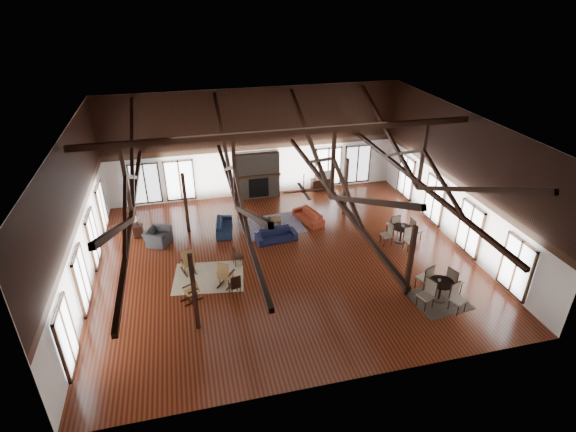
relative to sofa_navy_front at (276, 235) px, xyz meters
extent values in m
plane|color=#5D2A13|center=(0.04, -1.66, -0.28)|extent=(16.00, 16.00, 0.00)
cube|color=black|center=(0.04, -1.66, 5.72)|extent=(16.00, 14.00, 0.02)
cube|color=white|center=(0.04, 5.34, 2.72)|extent=(16.00, 0.02, 6.00)
cube|color=white|center=(0.04, -8.66, 2.72)|extent=(16.00, 0.02, 6.00)
cube|color=white|center=(-7.96, -1.66, 2.72)|extent=(0.02, 14.00, 6.00)
cube|color=white|center=(8.04, -1.66, 2.72)|extent=(0.02, 14.00, 6.00)
cube|color=black|center=(0.04, -1.66, 5.47)|extent=(15.60, 0.18, 0.22)
cube|color=black|center=(-5.96, -1.66, 2.77)|extent=(0.16, 13.70, 0.18)
cube|color=black|center=(-5.96, -1.66, 4.12)|extent=(0.14, 0.14, 2.70)
cube|color=black|center=(-5.96, 1.84, 3.99)|extent=(0.15, 7.07, 3.12)
cube|color=black|center=(-5.96, -5.16, 3.99)|extent=(0.15, 7.07, 3.12)
cube|color=black|center=(-1.96, -1.66, 2.77)|extent=(0.16, 13.70, 0.18)
cube|color=black|center=(-1.96, -1.66, 4.12)|extent=(0.14, 0.14, 2.70)
cube|color=black|center=(-1.96, 1.84, 3.99)|extent=(0.15, 7.07, 3.12)
cube|color=black|center=(-1.96, -5.16, 3.99)|extent=(0.15, 7.07, 3.12)
cube|color=black|center=(2.04, -1.66, 2.77)|extent=(0.16, 13.70, 0.18)
cube|color=black|center=(2.04, -1.66, 4.12)|extent=(0.14, 0.14, 2.70)
cube|color=black|center=(2.04, 1.84, 3.99)|extent=(0.15, 7.07, 3.12)
cube|color=black|center=(2.04, -5.16, 3.99)|extent=(0.15, 7.07, 3.12)
cube|color=black|center=(6.04, -1.66, 2.77)|extent=(0.16, 13.70, 0.18)
cube|color=black|center=(6.04, -1.66, 4.12)|extent=(0.14, 0.14, 2.70)
cube|color=black|center=(6.04, 1.84, 3.99)|extent=(0.15, 7.07, 3.12)
cube|color=black|center=(6.04, -5.16, 3.99)|extent=(0.15, 7.07, 3.12)
cube|color=black|center=(-3.96, -5.16, 1.24)|extent=(0.16, 0.16, 3.05)
cube|color=black|center=(4.04, -5.16, 1.24)|extent=(0.16, 0.16, 3.05)
cube|color=black|center=(-3.96, 1.84, 1.24)|extent=(0.16, 0.16, 3.05)
cube|color=black|center=(4.04, 1.84, 1.24)|extent=(0.16, 0.16, 3.05)
cube|color=brown|center=(0.04, 5.02, 1.02)|extent=(2.40, 0.62, 2.60)
cube|color=black|center=(0.04, 4.70, 0.37)|extent=(1.10, 0.06, 1.10)
cube|color=black|center=(0.04, 4.74, 1.07)|extent=(2.50, 0.20, 0.12)
cylinder|color=black|center=(0.54, -2.66, 3.77)|extent=(0.04, 0.04, 0.70)
cylinder|color=black|center=(0.54, -2.66, 3.42)|extent=(0.20, 0.20, 0.10)
cube|color=black|center=(0.99, -2.66, 3.42)|extent=(0.70, 0.12, 0.02)
cube|color=black|center=(0.54, -2.21, 3.42)|extent=(0.12, 0.70, 0.02)
cube|color=black|center=(0.09, -2.66, 3.42)|extent=(0.70, 0.12, 0.02)
cube|color=black|center=(0.54, -3.11, 3.42)|extent=(0.12, 0.70, 0.02)
imported|color=#121734|center=(0.00, 0.00, 0.00)|extent=(1.99, 0.97, 0.56)
imported|color=#121C32|center=(-2.27, 1.47, 0.00)|extent=(1.99, 1.00, 0.55)
imported|color=maroon|center=(1.99, 1.49, 0.00)|extent=(2.05, 1.30, 0.56)
cube|color=brown|center=(-0.03, 1.39, 0.12)|extent=(1.20, 0.74, 0.06)
cube|color=brown|center=(-0.49, 1.20, -0.10)|extent=(0.06, 0.06, 0.37)
cube|color=brown|center=(-0.49, 1.57, -0.10)|extent=(0.06, 0.06, 0.37)
cube|color=brown|center=(0.44, 1.20, -0.10)|extent=(0.06, 0.06, 0.37)
cube|color=brown|center=(0.44, 1.57, -0.10)|extent=(0.06, 0.06, 0.37)
imported|color=#B2B2B2|center=(-0.08, 1.29, 0.25)|extent=(0.26, 0.26, 0.21)
imported|color=#2F2F31|center=(-5.38, 1.03, 0.08)|extent=(1.44, 1.38, 0.73)
cube|color=black|center=(-6.31, 1.94, 0.02)|extent=(0.45, 0.45, 0.59)
cylinder|color=black|center=(-6.31, 1.94, 0.49)|extent=(0.08, 0.08, 0.36)
cone|color=#F3E9CC|center=(-6.31, 1.94, 0.73)|extent=(0.32, 0.32, 0.26)
cube|color=#A47E3E|center=(-4.14, -1.58, 0.14)|extent=(0.59, 0.58, 0.05)
cube|color=#A47E3E|center=(-4.08, -1.79, 0.47)|extent=(0.51, 0.31, 0.69)
cube|color=black|center=(-4.33, -1.64, -0.26)|extent=(0.29, 0.83, 0.05)
cube|color=black|center=(-3.95, -1.52, -0.26)|extent=(0.29, 0.83, 0.05)
cube|color=#A47E3E|center=(-2.68, -2.85, 0.14)|extent=(0.66, 0.65, 0.05)
cube|color=#A47E3E|center=(-2.81, -3.03, 0.47)|extent=(0.50, 0.43, 0.69)
cube|color=black|center=(-2.84, -2.73, -0.26)|extent=(0.53, 0.72, 0.05)
cube|color=black|center=(-2.52, -2.97, -0.26)|extent=(0.53, 0.72, 0.05)
cube|color=#A47E3E|center=(-4.11, -3.54, 0.10)|extent=(0.57, 0.57, 0.04)
cube|color=#A47E3E|center=(-3.94, -3.45, 0.39)|extent=(0.35, 0.46, 0.62)
cube|color=black|center=(-4.03, -3.70, -0.26)|extent=(0.70, 0.39, 0.04)
cube|color=black|center=(-4.20, -3.38, -0.26)|extent=(0.70, 0.39, 0.04)
cube|color=black|center=(-2.04, -1.54, 0.14)|extent=(0.46, 0.46, 0.05)
cube|color=black|center=(-2.21, -1.58, 0.39)|extent=(0.11, 0.39, 0.51)
cylinder|color=black|center=(-2.04, -1.54, -0.07)|extent=(0.03, 0.03, 0.42)
cube|color=black|center=(-2.45, -3.61, 0.15)|extent=(0.49, 0.49, 0.05)
cube|color=black|center=(-2.40, -3.79, 0.41)|extent=(0.40, 0.13, 0.53)
cylinder|color=black|center=(-2.45, -3.61, -0.06)|extent=(0.03, 0.03, 0.43)
cylinder|color=black|center=(5.14, -5.76, 0.51)|extent=(0.93, 0.93, 0.04)
cylinder|color=black|center=(5.14, -5.76, 0.13)|extent=(0.10, 0.10, 0.77)
cylinder|color=black|center=(5.14, -5.76, -0.26)|extent=(0.56, 0.56, 0.04)
cylinder|color=black|center=(5.63, -1.46, 0.47)|extent=(0.88, 0.88, 0.04)
cylinder|color=black|center=(5.63, -1.46, 0.10)|extent=(0.10, 0.10, 0.73)
cylinder|color=black|center=(5.63, -1.46, -0.26)|extent=(0.53, 0.53, 0.04)
imported|color=#B2B2B2|center=(5.06, -5.70, 0.58)|extent=(0.14, 0.14, 0.10)
imported|color=#B2B2B2|center=(5.67, -1.45, 0.54)|extent=(0.16, 0.16, 0.10)
cube|color=black|center=(3.86, 5.09, 0.04)|extent=(1.26, 0.47, 0.63)
imported|color=#B2B2B2|center=(3.91, 5.09, 0.61)|extent=(0.92, 0.18, 0.53)
cube|color=tan|center=(-3.35, -2.21, -0.27)|extent=(3.12, 2.60, 0.01)
cube|color=#171740|center=(0.06, 1.44, -0.27)|extent=(3.23, 2.55, 0.01)
cube|color=black|center=(5.10, -5.81, -0.27)|extent=(2.20, 2.03, 0.01)
camera|label=1|loc=(-3.76, -17.76, 10.65)|focal=28.00mm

